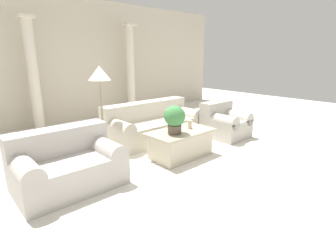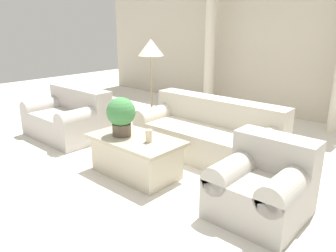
{
  "view_description": "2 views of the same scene",
  "coord_description": "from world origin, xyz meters",
  "px_view_note": "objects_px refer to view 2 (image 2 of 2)",
  "views": [
    {
      "loc": [
        -3.18,
        -3.55,
        1.76
      ],
      "look_at": [
        -0.23,
        -0.29,
        0.56
      ],
      "focal_mm": 28.0,
      "sensor_mm": 36.0,
      "label": 1
    },
    {
      "loc": [
        2.71,
        -2.98,
        1.8
      ],
      "look_at": [
        -0.02,
        0.07,
        0.52
      ],
      "focal_mm": 35.0,
      "sensor_mm": 36.0,
      "label": 2
    }
  ],
  "objects_px": {
    "sofa_long": "(208,133)",
    "armchair": "(263,183)",
    "potted_plant": "(121,114)",
    "loveseat": "(69,117)",
    "coffee_table": "(136,156)",
    "floor_lamp": "(151,53)"
  },
  "relations": [
    {
      "from": "sofa_long",
      "to": "armchair",
      "type": "bearing_deg",
      "value": -35.51
    },
    {
      "from": "potted_plant",
      "to": "armchair",
      "type": "distance_m",
      "value": 1.83
    },
    {
      "from": "sofa_long",
      "to": "loveseat",
      "type": "xyz_separation_m",
      "value": [
        -2.19,
        -0.87,
        0.01
      ]
    },
    {
      "from": "loveseat",
      "to": "potted_plant",
      "type": "bearing_deg",
      "value": -10.39
    },
    {
      "from": "sofa_long",
      "to": "armchair",
      "type": "distance_m",
      "value": 1.58
    },
    {
      "from": "coffee_table",
      "to": "potted_plant",
      "type": "height_order",
      "value": "potted_plant"
    },
    {
      "from": "potted_plant",
      "to": "floor_lamp",
      "type": "bearing_deg",
      "value": 119.11
    },
    {
      "from": "sofa_long",
      "to": "loveseat",
      "type": "distance_m",
      "value": 2.36
    },
    {
      "from": "floor_lamp",
      "to": "loveseat",
      "type": "bearing_deg",
      "value": -139.25
    },
    {
      "from": "loveseat",
      "to": "floor_lamp",
      "type": "distance_m",
      "value": 1.72
    },
    {
      "from": "coffee_table",
      "to": "potted_plant",
      "type": "distance_m",
      "value": 0.54
    },
    {
      "from": "potted_plant",
      "to": "floor_lamp",
      "type": "height_order",
      "value": "floor_lamp"
    },
    {
      "from": "coffee_table",
      "to": "floor_lamp",
      "type": "distance_m",
      "value": 1.84
    },
    {
      "from": "coffee_table",
      "to": "armchair",
      "type": "bearing_deg",
      "value": 7.79
    },
    {
      "from": "sofa_long",
      "to": "armchair",
      "type": "height_order",
      "value": "sofa_long"
    },
    {
      "from": "loveseat",
      "to": "coffee_table",
      "type": "xyz_separation_m",
      "value": [
        1.91,
        -0.27,
        -0.08
      ]
    },
    {
      "from": "loveseat",
      "to": "potted_plant",
      "type": "xyz_separation_m",
      "value": [
        1.71,
        -0.31,
        0.42
      ]
    },
    {
      "from": "sofa_long",
      "to": "loveseat",
      "type": "height_order",
      "value": "same"
    },
    {
      "from": "coffee_table",
      "to": "floor_lamp",
      "type": "relative_size",
      "value": 0.75
    },
    {
      "from": "floor_lamp",
      "to": "sofa_long",
      "type": "bearing_deg",
      "value": -1.53
    },
    {
      "from": "loveseat",
      "to": "floor_lamp",
      "type": "xyz_separation_m",
      "value": [
        1.04,
        0.9,
        1.04
      ]
    },
    {
      "from": "coffee_table",
      "to": "armchair",
      "type": "relative_size",
      "value": 1.37
    }
  ]
}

